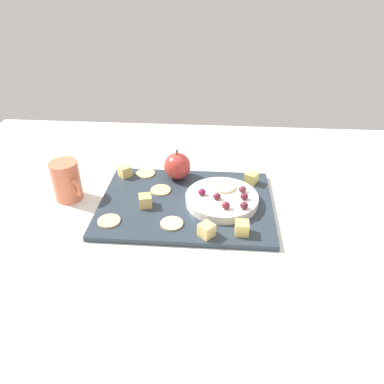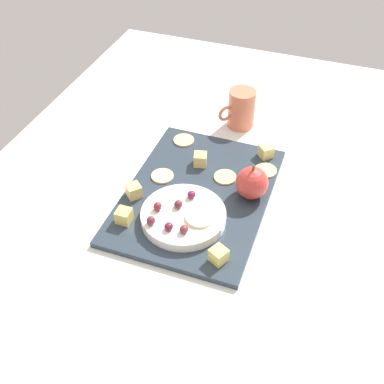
{
  "view_description": "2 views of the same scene",
  "coord_description": "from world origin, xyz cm",
  "px_view_note": "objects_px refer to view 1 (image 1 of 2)",
  "views": [
    {
      "loc": [
        -4.86,
        69.6,
        53.22
      ],
      "look_at": [
        0.2,
        2.41,
        9.37
      ],
      "focal_mm": 34.27,
      "sensor_mm": 36.0,
      "label": 1
    },
    {
      "loc": [
        -66.99,
        -23.62,
        73.17
      ],
      "look_at": [
        -1.21,
        0.12,
        7.97
      ],
      "focal_mm": 44.98,
      "sensor_mm": 36.0,
      "label": 2
    }
  ],
  "objects_px": {
    "cracker_1": "(172,223)",
    "cup": "(67,181)",
    "apple_whole": "(177,166)",
    "cheese_cube_2": "(251,178)",
    "grape_5": "(244,196)",
    "serving_dish": "(222,200)",
    "cracker_2": "(161,190)",
    "cheese_cube_1": "(145,201)",
    "apple_slice_0": "(224,186)",
    "cheese_cube_0": "(242,228)",
    "cracker_0": "(146,173)",
    "grape_1": "(202,192)",
    "grape_0": "(217,196)",
    "cheese_cube_4": "(125,171)",
    "platter": "(186,204)",
    "grape_2": "(244,205)",
    "grape_4": "(226,205)",
    "grape_3": "(242,189)",
    "cracker_3": "(109,221)",
    "cheese_cube_3": "(206,230)"
  },
  "relations": [
    {
      "from": "cheese_cube_0",
      "to": "grape_3",
      "type": "xyz_separation_m",
      "value": [
        -0.0,
        -0.13,
        0.01
      ]
    },
    {
      "from": "apple_whole",
      "to": "cheese_cube_2",
      "type": "relative_size",
      "value": 2.43
    },
    {
      "from": "cheese_cube_3",
      "to": "apple_slice_0",
      "type": "xyz_separation_m",
      "value": [
        -0.03,
        -0.15,
        0.01
      ]
    },
    {
      "from": "grape_3",
      "to": "cheese_cube_4",
      "type": "bearing_deg",
      "value": -16.08
    },
    {
      "from": "cheese_cube_3",
      "to": "grape_2",
      "type": "height_order",
      "value": "grape_2"
    },
    {
      "from": "cheese_cube_1",
      "to": "cheese_cube_2",
      "type": "height_order",
      "value": "same"
    },
    {
      "from": "grape_3",
      "to": "cheese_cube_0",
      "type": "bearing_deg",
      "value": 87.73
    },
    {
      "from": "cheese_cube_1",
      "to": "cheese_cube_2",
      "type": "distance_m",
      "value": 0.27
    },
    {
      "from": "cracker_2",
      "to": "grape_2",
      "type": "distance_m",
      "value": 0.21
    },
    {
      "from": "cheese_cube_0",
      "to": "cracker_1",
      "type": "distance_m",
      "value": 0.15
    },
    {
      "from": "serving_dish",
      "to": "cheese_cube_4",
      "type": "relative_size",
      "value": 6.0
    },
    {
      "from": "platter",
      "to": "cheese_cube_1",
      "type": "relative_size",
      "value": 14.26
    },
    {
      "from": "platter",
      "to": "cheese_cube_1",
      "type": "distance_m",
      "value": 0.1
    },
    {
      "from": "cheese_cube_4",
      "to": "cracker_2",
      "type": "height_order",
      "value": "cheese_cube_4"
    },
    {
      "from": "cheese_cube_1",
      "to": "grape_4",
      "type": "bearing_deg",
      "value": 172.13
    },
    {
      "from": "serving_dish",
      "to": "cheese_cube_3",
      "type": "bearing_deg",
      "value": 75.61
    },
    {
      "from": "platter",
      "to": "apple_whole",
      "type": "bearing_deg",
      "value": -73.68
    },
    {
      "from": "cracker_1",
      "to": "cup",
      "type": "relative_size",
      "value": 0.51
    },
    {
      "from": "grape_5",
      "to": "serving_dish",
      "type": "bearing_deg",
      "value": -9.03
    },
    {
      "from": "cheese_cube_0",
      "to": "grape_5",
      "type": "xyz_separation_m",
      "value": [
        -0.01,
        -0.1,
        0.01
      ]
    },
    {
      "from": "serving_dish",
      "to": "grape_1",
      "type": "xyz_separation_m",
      "value": [
        0.05,
        -0.0,
        0.02
      ]
    },
    {
      "from": "apple_whole",
      "to": "cheese_cube_4",
      "type": "relative_size",
      "value": 2.43
    },
    {
      "from": "apple_whole",
      "to": "grape_1",
      "type": "relative_size",
      "value": 3.78
    },
    {
      "from": "grape_1",
      "to": "grape_5",
      "type": "bearing_deg",
      "value": 173.73
    },
    {
      "from": "cracker_2",
      "to": "grape_2",
      "type": "relative_size",
      "value": 2.72
    },
    {
      "from": "cracker_1",
      "to": "grape_2",
      "type": "distance_m",
      "value": 0.16
    },
    {
      "from": "serving_dish",
      "to": "cup",
      "type": "height_order",
      "value": "cup"
    },
    {
      "from": "cheese_cube_0",
      "to": "cracker_0",
      "type": "bearing_deg",
      "value": -43.04
    },
    {
      "from": "cheese_cube_0",
      "to": "cheese_cube_3",
      "type": "distance_m",
      "value": 0.07
    },
    {
      "from": "cheese_cube_0",
      "to": "platter",
      "type": "bearing_deg",
      "value": -40.71
    },
    {
      "from": "cracker_1",
      "to": "grape_0",
      "type": "distance_m",
      "value": 0.12
    },
    {
      "from": "cracker_2",
      "to": "apple_slice_0",
      "type": "relative_size",
      "value": 0.88
    },
    {
      "from": "grape_0",
      "to": "grape_5",
      "type": "xyz_separation_m",
      "value": [
        -0.06,
        -0.0,
        -0.0
      ]
    },
    {
      "from": "grape_0",
      "to": "grape_4",
      "type": "height_order",
      "value": "grape_4"
    },
    {
      "from": "cracker_0",
      "to": "cracker_3",
      "type": "relative_size",
      "value": 1.0
    },
    {
      "from": "grape_0",
      "to": "apple_slice_0",
      "type": "height_order",
      "value": "grape_0"
    },
    {
      "from": "platter",
      "to": "grape_1",
      "type": "distance_m",
      "value": 0.05
    },
    {
      "from": "cheese_cube_2",
      "to": "cup",
      "type": "bearing_deg",
      "value": 10.63
    },
    {
      "from": "cheese_cube_2",
      "to": "cheese_cube_1",
      "type": "bearing_deg",
      "value": 26.03
    },
    {
      "from": "cracker_3",
      "to": "grape_4",
      "type": "height_order",
      "value": "grape_4"
    },
    {
      "from": "cracker_0",
      "to": "grape_4",
      "type": "distance_m",
      "value": 0.27
    },
    {
      "from": "apple_whole",
      "to": "cracker_3",
      "type": "bearing_deg",
      "value": 56.94
    },
    {
      "from": "cheese_cube_1",
      "to": "grape_1",
      "type": "relative_size",
      "value": 1.55
    },
    {
      "from": "cracker_3",
      "to": "apple_slice_0",
      "type": "relative_size",
      "value": 0.88
    },
    {
      "from": "cheese_cube_2",
      "to": "grape_2",
      "type": "height_order",
      "value": "grape_2"
    },
    {
      "from": "platter",
      "to": "grape_0",
      "type": "distance_m",
      "value": 0.08
    },
    {
      "from": "grape_4",
      "to": "platter",
      "type": "bearing_deg",
      "value": -28.5
    },
    {
      "from": "cheese_cube_2",
      "to": "cracker_3",
      "type": "distance_m",
      "value": 0.36
    },
    {
      "from": "grape_0",
      "to": "grape_4",
      "type": "bearing_deg",
      "value": 119.41
    },
    {
      "from": "cracker_2",
      "to": "cracker_1",
      "type": "bearing_deg",
      "value": 108.37
    }
  ]
}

